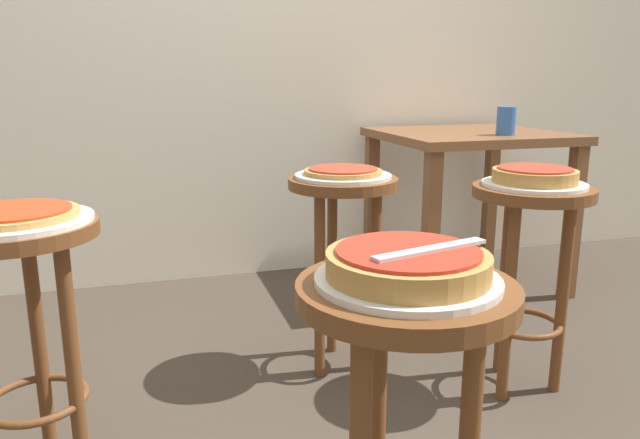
{
  "coord_description": "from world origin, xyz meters",
  "views": [
    {
      "loc": [
        -0.57,
        -1.38,
        1.01
      ],
      "look_at": [
        -0.09,
        0.21,
        0.61
      ],
      "focal_mm": 33.81,
      "sensor_mm": 36.0,
      "label": 1
    }
  ],
  "objects_px": {
    "serving_plate_middle": "(15,220)",
    "serving_plate_leftside": "(534,184)",
    "pizza_leftside": "(535,175)",
    "pizza_foreground": "(408,263)",
    "pizza_middle": "(14,214)",
    "serving_plate_foreground": "(407,280)",
    "dining_table": "(468,158)",
    "stool_middle": "(24,297)",
    "serving_plate_rear": "(343,176)",
    "stool_leftside": "(529,243)",
    "stool_rear": "(343,230)",
    "cup_near_edge": "(506,121)",
    "pizza_rear": "(343,171)",
    "stool_foreground": "(404,384)",
    "pizza_server_knife": "(431,249)"
  },
  "relations": [
    {
      "from": "serving_plate_rear",
      "to": "cup_near_edge",
      "type": "relative_size",
      "value": 2.58
    },
    {
      "from": "pizza_rear",
      "to": "dining_table",
      "type": "xyz_separation_m",
      "value": [
        0.86,
        0.67,
        -0.08
      ]
    },
    {
      "from": "serving_plate_middle",
      "to": "dining_table",
      "type": "bearing_deg",
      "value": 30.44
    },
    {
      "from": "pizza_middle",
      "to": "serving_plate_leftside",
      "type": "bearing_deg",
      "value": 2.43
    },
    {
      "from": "stool_foreground",
      "to": "serving_plate_leftside",
      "type": "distance_m",
      "value": 1.04
    },
    {
      "from": "pizza_middle",
      "to": "dining_table",
      "type": "distance_m",
      "value": 2.08
    },
    {
      "from": "stool_foreground",
      "to": "pizza_middle",
      "type": "distance_m",
      "value": 0.96
    },
    {
      "from": "serving_plate_foreground",
      "to": "serving_plate_middle",
      "type": "distance_m",
      "value": 0.94
    },
    {
      "from": "serving_plate_foreground",
      "to": "stool_rear",
      "type": "relative_size",
      "value": 0.45
    },
    {
      "from": "serving_plate_middle",
      "to": "pizza_server_knife",
      "type": "height_order",
      "value": "pizza_server_knife"
    },
    {
      "from": "serving_plate_foreground",
      "to": "pizza_leftside",
      "type": "distance_m",
      "value": 1.03
    },
    {
      "from": "serving_plate_middle",
      "to": "pizza_foreground",
      "type": "bearing_deg",
      "value": -42.93
    },
    {
      "from": "stool_middle",
      "to": "pizza_server_knife",
      "type": "distance_m",
      "value": 1.01
    },
    {
      "from": "stool_middle",
      "to": "pizza_leftside",
      "type": "distance_m",
      "value": 1.46
    },
    {
      "from": "serving_plate_leftside",
      "to": "stool_rear",
      "type": "bearing_deg",
      "value": 147.96
    },
    {
      "from": "serving_plate_middle",
      "to": "pizza_server_knife",
      "type": "relative_size",
      "value": 1.58
    },
    {
      "from": "serving_plate_middle",
      "to": "serving_plate_foreground",
      "type": "bearing_deg",
      "value": -42.93
    },
    {
      "from": "serving_plate_foreground",
      "to": "serving_plate_middle",
      "type": "height_order",
      "value": "same"
    },
    {
      "from": "stool_middle",
      "to": "serving_plate_middle",
      "type": "distance_m",
      "value": 0.19
    },
    {
      "from": "stool_rear",
      "to": "dining_table",
      "type": "bearing_deg",
      "value": 37.95
    },
    {
      "from": "serving_plate_foreground",
      "to": "serving_plate_rear",
      "type": "distance_m",
      "value": 1.05
    },
    {
      "from": "dining_table",
      "to": "pizza_server_knife",
      "type": "height_order",
      "value": "dining_table"
    },
    {
      "from": "stool_rear",
      "to": "cup_near_edge",
      "type": "height_order",
      "value": "cup_near_edge"
    },
    {
      "from": "stool_foreground",
      "to": "pizza_foreground",
      "type": "relative_size",
      "value": 2.52
    },
    {
      "from": "serving_plate_foreground",
      "to": "pizza_leftside",
      "type": "relative_size",
      "value": 1.2
    },
    {
      "from": "stool_middle",
      "to": "dining_table",
      "type": "height_order",
      "value": "dining_table"
    },
    {
      "from": "pizza_leftside",
      "to": "pizza_foreground",
      "type": "bearing_deg",
      "value": -136.87
    },
    {
      "from": "stool_middle",
      "to": "stool_leftside",
      "type": "xyz_separation_m",
      "value": [
        1.44,
        0.06,
        0.0
      ]
    },
    {
      "from": "stool_leftside",
      "to": "pizza_server_knife",
      "type": "height_order",
      "value": "pizza_server_knife"
    },
    {
      "from": "stool_leftside",
      "to": "stool_rear",
      "type": "distance_m",
      "value": 0.6
    },
    {
      "from": "serving_plate_middle",
      "to": "stool_leftside",
      "type": "bearing_deg",
      "value": 2.43
    },
    {
      "from": "cup_near_edge",
      "to": "serving_plate_rear",
      "type": "bearing_deg",
      "value": -153.05
    },
    {
      "from": "cup_near_edge",
      "to": "dining_table",
      "type": "bearing_deg",
      "value": 106.82
    },
    {
      "from": "serving_plate_middle",
      "to": "pizza_middle",
      "type": "bearing_deg",
      "value": 0.0
    },
    {
      "from": "pizza_middle",
      "to": "stool_rear",
      "type": "bearing_deg",
      "value": 22.25
    },
    {
      "from": "serving_plate_leftside",
      "to": "pizza_leftside",
      "type": "distance_m",
      "value": 0.03
    },
    {
      "from": "cup_near_edge",
      "to": "serving_plate_middle",
      "type": "bearing_deg",
      "value": -155.36
    },
    {
      "from": "serving_plate_middle",
      "to": "serving_plate_leftside",
      "type": "relative_size",
      "value": 1.11
    },
    {
      "from": "pizza_foreground",
      "to": "serving_plate_leftside",
      "type": "height_order",
      "value": "pizza_foreground"
    },
    {
      "from": "pizza_foreground",
      "to": "pizza_middle",
      "type": "relative_size",
      "value": 0.94
    },
    {
      "from": "dining_table",
      "to": "pizza_rear",
      "type": "bearing_deg",
      "value": -142.05
    },
    {
      "from": "serving_plate_foreground",
      "to": "pizza_leftside",
      "type": "bearing_deg",
      "value": 43.13
    },
    {
      "from": "pizza_rear",
      "to": "pizza_middle",
      "type": "bearing_deg",
      "value": -157.75
    },
    {
      "from": "pizza_leftside",
      "to": "serving_plate_rear",
      "type": "distance_m",
      "value": 0.6
    },
    {
      "from": "pizza_middle",
      "to": "serving_plate_middle",
      "type": "bearing_deg",
      "value": 0.0
    },
    {
      "from": "stool_middle",
      "to": "serving_plate_leftside",
      "type": "distance_m",
      "value": 1.45
    },
    {
      "from": "serving_plate_leftside",
      "to": "pizza_server_knife",
      "type": "relative_size",
      "value": 1.42
    },
    {
      "from": "pizza_foreground",
      "to": "pizza_middle",
      "type": "bearing_deg",
      "value": 137.07
    },
    {
      "from": "stool_middle",
      "to": "dining_table",
      "type": "distance_m",
      "value": 2.08
    },
    {
      "from": "stool_foreground",
      "to": "pizza_foreground",
      "type": "distance_m",
      "value": 0.21
    }
  ]
}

